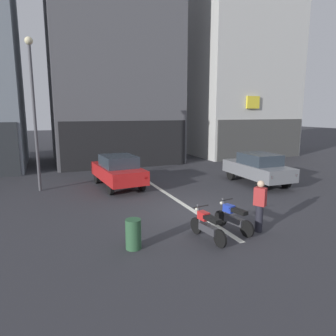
# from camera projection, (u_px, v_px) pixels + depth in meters

# --- Properties ---
(ground_plane) EXTENTS (120.00, 120.00, 0.00)m
(ground_plane) POSITION_uv_depth(u_px,v_px,m) (195.00, 212.00, 11.63)
(ground_plane) COLOR #333338
(lane_centre_line) EXTENTS (0.20, 18.00, 0.01)m
(lane_centre_line) POSITION_uv_depth(u_px,v_px,m) (146.00, 180.00, 17.09)
(lane_centre_line) COLOR silver
(lane_centre_line) RESTS_ON ground
(building_mid_block) EXTENTS (9.00, 7.97, 19.44)m
(building_mid_block) POSITION_uv_depth(u_px,v_px,m) (111.00, 32.00, 22.72)
(building_mid_block) COLOR #56565B
(building_mid_block) RESTS_ON ground
(building_far_right) EXTENTS (8.56, 8.16, 14.15)m
(building_far_right) POSITION_uv_depth(u_px,v_px,m) (235.00, 75.00, 27.38)
(building_far_right) COLOR silver
(building_far_right) RESTS_ON ground
(car_red_crossing_near) EXTENTS (2.06, 4.22, 1.64)m
(car_red_crossing_near) POSITION_uv_depth(u_px,v_px,m) (118.00, 170.00, 15.38)
(car_red_crossing_near) COLOR black
(car_red_crossing_near) RESTS_ON ground
(car_grey_parked_kerbside) EXTENTS (1.86, 4.14, 1.64)m
(car_grey_parked_kerbside) POSITION_uv_depth(u_px,v_px,m) (258.00, 168.00, 16.07)
(car_grey_parked_kerbside) COLOR black
(car_grey_parked_kerbside) RESTS_ON ground
(car_silver_down_street) EXTENTS (1.93, 4.17, 1.64)m
(car_silver_down_street) POSITION_uv_depth(u_px,v_px,m) (142.00, 148.00, 24.65)
(car_silver_down_street) COLOR black
(car_silver_down_street) RESTS_ON ground
(street_lamp) EXTENTS (0.36, 0.36, 7.09)m
(street_lamp) POSITION_uv_depth(u_px,v_px,m) (33.00, 101.00, 14.05)
(street_lamp) COLOR #47474C
(street_lamp) RESTS_ON ground
(motorcycle_red_row_leftmost) EXTENTS (0.55, 1.66, 0.98)m
(motorcycle_red_row_leftmost) POSITION_uv_depth(u_px,v_px,m) (207.00, 225.00, 9.02)
(motorcycle_red_row_leftmost) COLOR black
(motorcycle_red_row_leftmost) RESTS_ON ground
(motorcycle_blue_row_left_mid) EXTENTS (0.55, 1.65, 0.98)m
(motorcycle_blue_row_left_mid) POSITION_uv_depth(u_px,v_px,m) (233.00, 217.00, 9.72)
(motorcycle_blue_row_left_mid) COLOR black
(motorcycle_blue_row_left_mid) RESTS_ON ground
(person_by_motorcycles) EXTENTS (0.37, 0.42, 1.67)m
(person_by_motorcycles) POSITION_uv_depth(u_px,v_px,m) (260.00, 206.00, 9.61)
(person_by_motorcycles) COLOR #23232D
(person_by_motorcycles) RESTS_ON ground
(trash_bin) EXTENTS (0.44, 0.44, 0.85)m
(trash_bin) POSITION_uv_depth(u_px,v_px,m) (133.00, 234.00, 8.46)
(trash_bin) COLOR #2D5938
(trash_bin) RESTS_ON ground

